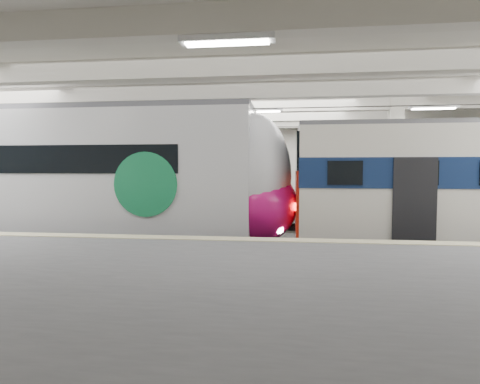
# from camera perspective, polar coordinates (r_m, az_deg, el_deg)

# --- Properties ---
(station_hall) EXTENTS (36.00, 24.00, 5.75)m
(station_hall) POSITION_cam_1_polar(r_m,az_deg,el_deg) (11.06, 1.61, 5.63)
(station_hall) COLOR black
(station_hall) RESTS_ON ground
(modern_emu) EXTENTS (15.08, 3.11, 4.80)m
(modern_emu) POSITION_cam_1_polar(r_m,az_deg,el_deg) (14.36, -20.46, 1.34)
(modern_emu) COLOR silver
(modern_emu) RESTS_ON ground
(far_train) EXTENTS (13.29, 3.01, 4.25)m
(far_train) POSITION_cam_1_polar(r_m,az_deg,el_deg) (20.36, -19.37, 1.41)
(far_train) COLOR silver
(far_train) RESTS_ON ground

